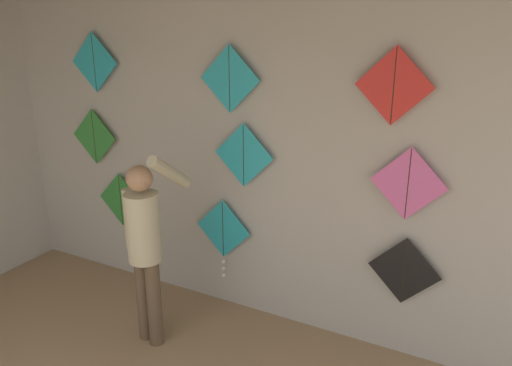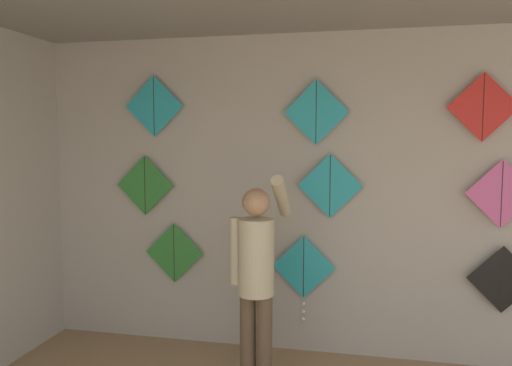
{
  "view_description": "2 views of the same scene",
  "coord_description": "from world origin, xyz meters",
  "views": [
    {
      "loc": [
        2.11,
        -0.17,
        2.62
      ],
      "look_at": [
        0.39,
        3.1,
        1.36
      ],
      "focal_mm": 35.0,
      "sensor_mm": 36.0,
      "label": 1
    },
    {
      "loc": [
        0.41,
        -0.92,
        1.9
      ],
      "look_at": [
        -0.45,
        3.1,
        1.53
      ],
      "focal_mm": 35.0,
      "sensor_mm": 36.0,
      "label": 2
    }
  ],
  "objects": [
    {
      "name": "kite_7",
      "position": [
        0.02,
        3.34,
        2.12
      ],
      "size": [
        0.55,
        0.01,
        0.55
      ],
      "color": "#28B2C6"
    },
    {
      "name": "shopkeeper",
      "position": [
        -0.34,
        2.6,
        0.93
      ],
      "size": [
        0.41,
        0.54,
        1.64
      ],
      "rotation": [
        0.0,
        0.0,
        -0.19
      ],
      "color": "brown",
      "rests_on": "ground"
    },
    {
      "name": "kite_5",
      "position": [
        1.5,
        3.34,
        1.46
      ],
      "size": [
        0.55,
        0.01,
        0.55
      ],
      "color": "pink"
    },
    {
      "name": "kite_6",
      "position": [
        -1.45,
        3.34,
        2.19
      ],
      "size": [
        0.55,
        0.01,
        0.55
      ],
      "color": "#28B2C6"
    },
    {
      "name": "kite_4",
      "position": [
        0.14,
        3.34,
        1.5
      ],
      "size": [
        0.55,
        0.01,
        0.55
      ],
      "color": "#28B2C6"
    },
    {
      "name": "kite_1",
      "position": [
        -0.08,
        3.34,
        0.74
      ],
      "size": [
        0.55,
        0.04,
        0.76
      ],
      "color": "#28B2C6"
    },
    {
      "name": "kite_0",
      "position": [
        -1.28,
        3.34,
        0.85
      ],
      "size": [
        0.55,
        0.01,
        0.55
      ],
      "color": "#338C38"
    },
    {
      "name": "kite_3",
      "position": [
        -1.55,
        3.34,
        1.47
      ],
      "size": [
        0.55,
        0.01,
        0.55
      ],
      "color": "#338C38"
    },
    {
      "name": "back_panel",
      "position": [
        0.0,
        3.43,
        1.4
      ],
      "size": [
        5.75,
        0.06,
        2.8
      ],
      "primitive_type": "cube",
      "color": "#BCB7AD",
      "rests_on": "ground"
    },
    {
      "name": "kite_8",
      "position": [
        1.34,
        3.34,
        2.15
      ],
      "size": [
        0.55,
        0.01,
        0.55
      ],
      "color": "red"
    },
    {
      "name": "kite_2",
      "position": [
        1.53,
        3.34,
        0.77
      ],
      "size": [
        0.55,
        0.01,
        0.55
      ],
      "color": "black"
    }
  ]
}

